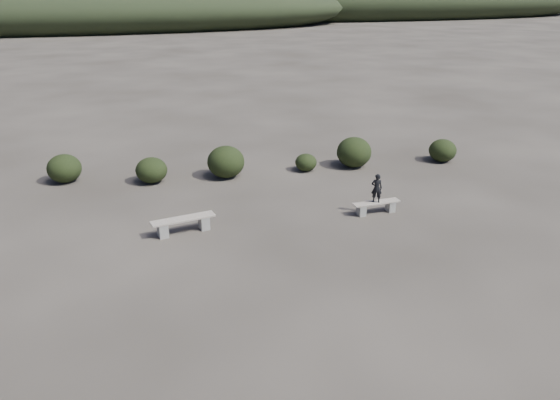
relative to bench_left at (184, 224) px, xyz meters
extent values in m
plane|color=#302A25|center=(3.58, -4.13, -0.30)|extent=(1200.00, 1200.00, 0.00)
cube|color=gray|center=(-0.65, -0.16, -0.08)|extent=(0.36, 0.44, 0.44)
cube|color=gray|center=(0.65, 0.16, -0.08)|extent=(0.36, 0.44, 0.44)
cube|color=gray|center=(0.00, 0.00, 0.17)|extent=(2.04, 0.88, 0.06)
cube|color=gray|center=(5.89, 0.12, -0.12)|extent=(0.26, 0.34, 0.37)
cube|color=gray|center=(6.98, 0.24, -0.12)|extent=(0.26, 0.34, 0.37)
cube|color=gray|center=(6.44, 0.18, 0.09)|extent=(1.68, 0.52, 0.05)
imported|color=black|center=(6.41, 0.18, 0.61)|extent=(0.42, 0.33, 1.00)
ellipsoid|color=black|center=(-0.97, 4.91, 0.19)|extent=(1.22, 1.22, 1.00)
ellipsoid|color=black|center=(1.94, 4.92, 0.33)|extent=(1.48, 1.48, 1.27)
ellipsoid|color=black|center=(5.25, 4.99, 0.06)|extent=(0.90, 0.90, 0.72)
ellipsoid|color=black|center=(7.36, 5.08, 0.33)|extent=(1.45, 1.45, 1.27)
ellipsoid|color=black|center=(11.37, 4.97, 0.19)|extent=(1.17, 1.17, 0.98)
ellipsoid|color=black|center=(-4.28, 5.68, 0.25)|extent=(1.30, 1.30, 1.10)
ellipsoid|color=black|center=(-21.42, 85.87, 2.40)|extent=(110.00, 40.00, 12.00)
ellipsoid|color=black|center=(38.58, 105.87, 2.85)|extent=(120.00, 44.00, 14.00)
camera|label=1|loc=(-0.33, -15.73, 7.03)|focal=35.00mm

